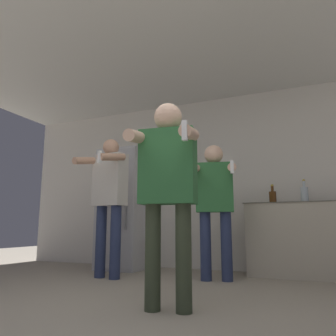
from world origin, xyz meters
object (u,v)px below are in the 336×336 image
(refrigerator, at_px, (126,209))
(bottle_tall_gin, at_px, (273,196))
(person_woman_foreground, at_px, (168,180))
(person_man_side, at_px, (109,193))
(person_spectator_back, at_px, (215,197))
(bottle_clear_vodka, at_px, (305,194))

(refrigerator, distance_m, bottle_tall_gin, 2.13)
(person_woman_foreground, xyz_separation_m, person_man_side, (-1.28, 1.15, 0.05))
(bottle_tall_gin, distance_m, person_man_side, 2.10)
(refrigerator, relative_size, person_woman_foreground, 1.10)
(person_man_side, bearing_deg, person_woman_foreground, -41.87)
(bottle_tall_gin, bearing_deg, person_man_side, -152.44)
(person_woman_foreground, height_order, person_spectator_back, same)
(bottle_clear_vodka, bearing_deg, person_man_side, -156.59)
(person_man_side, relative_size, person_spectator_back, 1.08)
(refrigerator, bearing_deg, person_spectator_back, -20.36)
(bottle_tall_gin, relative_size, person_man_side, 0.14)
(bottle_clear_vodka, bearing_deg, refrigerator, -178.10)
(person_woman_foreground, xyz_separation_m, person_spectator_back, (-0.02, 1.47, -0.02))
(bottle_clear_vodka, bearing_deg, bottle_tall_gin, 180.00)
(person_woman_foreground, bearing_deg, person_man_side, 138.13)
(bottle_tall_gin, relative_size, bottle_clear_vodka, 0.84)
(person_spectator_back, bearing_deg, person_man_side, -165.73)
(refrigerator, distance_m, bottle_clear_vodka, 2.52)
(bottle_tall_gin, xyz_separation_m, person_spectator_back, (-0.60, -0.65, -0.04))
(refrigerator, bearing_deg, bottle_tall_gin, 2.25)
(refrigerator, relative_size, person_man_side, 1.02)
(bottle_clear_vodka, distance_m, person_man_side, 2.45)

